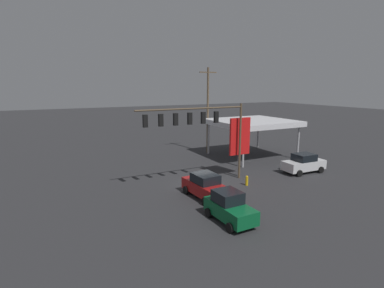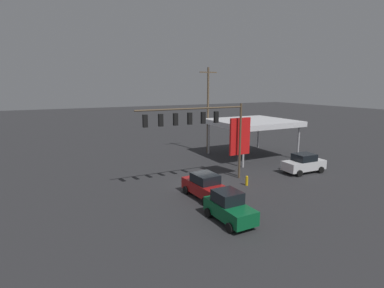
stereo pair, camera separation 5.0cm
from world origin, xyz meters
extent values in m
plane|color=#2D2D30|center=(0.00, 0.00, 0.00)|extent=(200.00, 200.00, 0.00)
cylinder|color=brown|center=(-4.10, -0.21, 3.52)|extent=(0.20, 0.20, 7.04)
cylinder|color=brown|center=(0.88, -0.21, 6.74)|extent=(9.96, 0.14, 0.14)
cube|color=black|center=(-1.46, -0.21, 5.92)|extent=(0.36, 0.28, 1.00)
sphere|color=#360505|center=(-1.46, -0.39, 6.22)|extent=(0.22, 0.22, 0.22)
sphere|color=#392305|center=(-1.46, -0.39, 5.92)|extent=(0.22, 0.22, 0.22)
sphere|color=#41FF6B|center=(-1.46, -0.39, 5.62)|extent=(0.22, 0.22, 0.22)
cube|color=black|center=(-0.16, -0.21, 5.92)|extent=(0.36, 0.28, 1.00)
sphere|color=#360505|center=(-0.16, -0.39, 6.22)|extent=(0.22, 0.22, 0.22)
sphere|color=#392305|center=(-0.16, -0.39, 5.92)|extent=(0.22, 0.22, 0.22)
sphere|color=#41FF6B|center=(-0.16, -0.39, 5.62)|extent=(0.22, 0.22, 0.22)
cube|color=black|center=(1.13, -0.21, 5.92)|extent=(0.36, 0.28, 1.00)
sphere|color=#360505|center=(1.13, -0.39, 6.22)|extent=(0.22, 0.22, 0.22)
sphere|color=#392305|center=(1.13, -0.39, 5.92)|extent=(0.22, 0.22, 0.22)
sphere|color=#41FF6B|center=(1.13, -0.39, 5.62)|extent=(0.22, 0.22, 0.22)
cube|color=black|center=(2.42, -0.21, 5.92)|extent=(0.36, 0.28, 1.00)
sphere|color=#360505|center=(2.42, -0.39, 6.22)|extent=(0.22, 0.22, 0.22)
sphere|color=#392305|center=(2.42, -0.39, 5.92)|extent=(0.22, 0.22, 0.22)
sphere|color=#41FF6B|center=(2.42, -0.39, 5.62)|extent=(0.22, 0.22, 0.22)
cube|color=black|center=(3.72, -0.21, 5.92)|extent=(0.36, 0.28, 1.00)
sphere|color=#360505|center=(3.72, -0.39, 6.22)|extent=(0.22, 0.22, 0.22)
sphere|color=#392305|center=(3.72, -0.39, 5.92)|extent=(0.22, 0.22, 0.22)
sphere|color=#41FF6B|center=(3.72, -0.39, 5.62)|extent=(0.22, 0.22, 0.22)
cube|color=black|center=(5.01, -0.21, 5.92)|extent=(0.36, 0.28, 1.00)
sphere|color=#360505|center=(5.01, -0.39, 6.22)|extent=(0.22, 0.22, 0.22)
sphere|color=#392305|center=(5.01, -0.39, 5.92)|extent=(0.22, 0.22, 0.22)
sphere|color=#41FF6B|center=(5.01, -0.39, 5.62)|extent=(0.22, 0.22, 0.22)
cylinder|color=brown|center=(-6.95, -11.14, 5.43)|extent=(0.26, 0.26, 10.85)
cube|color=brown|center=(-6.95, -11.14, 10.25)|extent=(2.40, 0.14, 0.14)
cube|color=silver|center=(-10.72, -6.80, 4.22)|extent=(9.21, 8.54, 0.60)
cube|color=red|center=(-10.72, -11.09, 4.22)|extent=(9.21, 0.06, 0.36)
cylinder|color=#B7B7BC|center=(-14.72, -10.47, 1.96)|extent=(0.24, 0.24, 3.92)
cylinder|color=#B7B7BC|center=(-6.71, -10.47, 1.96)|extent=(0.24, 0.24, 3.92)
cylinder|color=#B7B7BC|center=(-14.72, -3.13, 1.96)|extent=(0.24, 0.24, 3.92)
cylinder|color=#B7B7BC|center=(-6.71, -3.13, 1.96)|extent=(0.24, 0.24, 3.92)
cylinder|color=#B7B7BC|center=(-4.43, -0.70, 2.84)|extent=(0.24, 0.24, 5.67)
cube|color=red|center=(-4.43, -0.70, 3.91)|extent=(2.19, 0.24, 3.52)
cube|color=black|center=(-4.43, -0.83, 3.91)|extent=(1.54, 0.04, 1.23)
cube|color=silver|center=(-10.97, 1.26, 0.78)|extent=(4.46, 1.95, 0.90)
cube|color=black|center=(-10.97, 1.26, 1.58)|extent=(2.06, 1.72, 0.70)
cylinder|color=black|center=(-9.51, 2.13, 0.33)|extent=(0.67, 0.24, 0.66)
cylinder|color=black|center=(-9.57, 0.29, 0.33)|extent=(0.67, 0.24, 0.66)
cylinder|color=black|center=(-12.37, 2.23, 0.33)|extent=(0.67, 0.24, 0.66)
cylinder|color=black|center=(-12.43, 0.39, 0.33)|extent=(0.67, 0.24, 0.66)
cube|color=#0C592D|center=(1.94, 7.14, 0.76)|extent=(1.78, 3.84, 0.90)
cube|color=black|center=(1.94, 6.84, 1.59)|extent=(1.60, 1.73, 0.76)
cylinder|color=black|center=(1.04, 8.36, 0.31)|extent=(0.23, 0.62, 0.62)
cylinder|color=black|center=(2.78, 8.39, 0.31)|extent=(0.23, 0.62, 0.62)
cylinder|color=black|center=(1.09, 5.89, 0.31)|extent=(0.23, 0.62, 0.62)
cylinder|color=black|center=(2.83, 5.93, 0.31)|extent=(0.23, 0.62, 0.62)
cube|color=maroon|center=(1.28, 2.74, 0.78)|extent=(2.07, 4.50, 0.90)
cube|color=black|center=(1.28, 2.74, 1.58)|extent=(1.78, 2.10, 0.70)
cylinder|color=black|center=(0.27, 4.11, 0.33)|extent=(0.26, 0.67, 0.66)
cylinder|color=black|center=(2.11, 4.22, 0.33)|extent=(0.26, 0.67, 0.66)
cylinder|color=black|center=(0.45, 1.25, 0.33)|extent=(0.26, 0.67, 0.66)
cylinder|color=black|center=(2.28, 1.37, 0.33)|extent=(0.26, 0.67, 0.66)
cylinder|color=gold|center=(-3.42, 1.88, 0.35)|extent=(0.24, 0.24, 0.70)
sphere|color=gold|center=(-3.42, 1.88, 0.77)|extent=(0.22, 0.22, 0.22)
camera|label=1|loc=(12.34, 22.06, 8.66)|focal=28.00mm
camera|label=2|loc=(12.30, 22.09, 8.66)|focal=28.00mm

